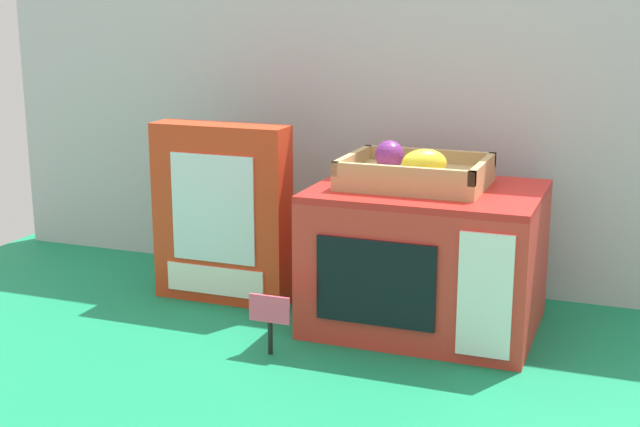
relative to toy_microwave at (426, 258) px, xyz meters
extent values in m
plane|color=#147A4C|center=(-0.20, -0.02, -0.12)|extent=(1.70, 1.70, 0.00)
cube|color=#B7BABF|center=(-0.20, 0.23, 0.26)|extent=(1.61, 0.03, 0.77)
cube|color=red|center=(0.00, 0.00, -0.01)|extent=(0.38, 0.29, 0.24)
cube|color=red|center=(0.00, 0.00, 0.12)|extent=(0.38, 0.29, 0.01)
cube|color=black|center=(-0.05, -0.15, -0.01)|extent=(0.20, 0.01, 0.14)
cube|color=white|center=(0.13, -0.15, -0.01)|extent=(0.08, 0.01, 0.20)
cube|color=tan|center=(-0.03, 0.01, 0.14)|extent=(0.24, 0.19, 0.03)
cube|color=tan|center=(-0.03, -0.08, 0.16)|extent=(0.24, 0.01, 0.02)
cube|color=tan|center=(-0.03, 0.10, 0.16)|extent=(0.24, 0.01, 0.02)
cube|color=tan|center=(-0.14, 0.01, 0.16)|extent=(0.01, 0.19, 0.02)
cube|color=tan|center=(0.09, 0.01, 0.16)|extent=(0.01, 0.19, 0.02)
ellipsoid|color=yellow|center=(0.00, -0.04, 0.17)|extent=(0.09, 0.08, 0.05)
sphere|color=#72287F|center=(-0.07, 0.01, 0.17)|extent=(0.05, 0.05, 0.05)
cube|color=red|center=(-0.39, 0.00, 0.04)|extent=(0.26, 0.07, 0.34)
cube|color=silver|center=(-0.39, -0.03, 0.06)|extent=(0.17, 0.00, 0.20)
cube|color=white|center=(-0.39, -0.03, -0.08)|extent=(0.20, 0.00, 0.05)
cylinder|color=black|center=(-0.20, -0.21, -0.10)|extent=(0.01, 0.01, 0.06)
cube|color=#F44C6B|center=(-0.20, -0.22, -0.05)|extent=(0.07, 0.00, 0.05)
camera|label=1|loc=(0.34, -1.42, 0.43)|focal=49.04mm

